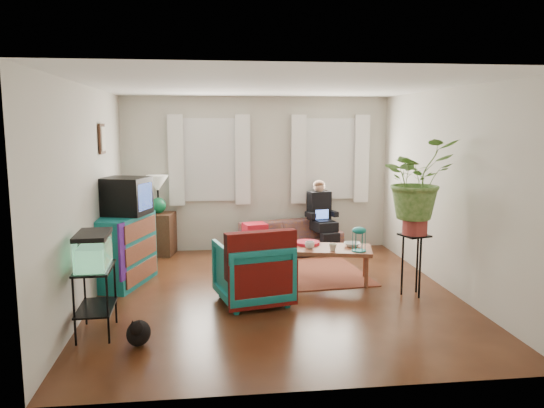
{
  "coord_description": "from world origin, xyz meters",
  "views": [
    {
      "loc": [
        -0.84,
        -6.46,
        2.15
      ],
      "look_at": [
        0.0,
        0.4,
        1.1
      ],
      "focal_mm": 35.0,
      "sensor_mm": 36.0,
      "label": 1
    }
  ],
  "objects": [
    {
      "name": "picture_frame",
      "position": [
        -2.21,
        0.85,
        1.95
      ],
      "size": [
        0.04,
        0.32,
        0.4
      ],
      "primitive_type": "cube",
      "color": "#3D2616",
      "rests_on": "wall_left"
    },
    {
      "name": "curtains_left",
      "position": [
        -0.8,
        2.4,
        1.55
      ],
      "size": [
        1.36,
        0.06,
        1.5
      ],
      "primitive_type": "cube",
      "color": "white",
      "rests_on": "wall_back"
    },
    {
      "name": "wall_left",
      "position": [
        -2.25,
        0.0,
        1.3
      ],
      "size": [
        0.01,
        5.0,
        2.6
      ],
      "primitive_type": "cube",
      "color": "silver",
      "rests_on": "floor"
    },
    {
      "name": "dresser",
      "position": [
        -1.99,
        0.67,
        0.47
      ],
      "size": [
        0.82,
        1.15,
        0.94
      ],
      "primitive_type": "cube",
      "rotation": [
        0.0,
        0.0,
        -0.32
      ],
      "color": "#12586E",
      "rests_on": "floor"
    },
    {
      "name": "serape_throw",
      "position": [
        -0.24,
        -0.59,
        0.59
      ],
      "size": [
        0.86,
        0.38,
        0.69
      ],
      "primitive_type": "cube",
      "rotation": [
        0.0,
        0.0,
        0.24
      ],
      "color": "#9E0A0A",
      "rests_on": "armchair"
    },
    {
      "name": "coffee_table",
      "position": [
        0.79,
        0.46,
        0.24
      ],
      "size": [
        1.26,
        0.89,
        0.47
      ],
      "primitive_type": "cube",
      "rotation": [
        0.0,
        0.0,
        -0.25
      ],
      "color": "brown",
      "rests_on": "floor"
    },
    {
      "name": "floor",
      "position": [
        0.0,
        0.0,
        0.0
      ],
      "size": [
        4.5,
        5.0,
        0.01
      ],
      "primitive_type": "cube",
      "color": "#4F2B14",
      "rests_on": "ground"
    },
    {
      "name": "aquarium_stand",
      "position": [
        -2.0,
        -1.06,
        0.35
      ],
      "size": [
        0.37,
        0.64,
        0.7
      ],
      "primitive_type": "cube",
      "rotation": [
        0.0,
        0.0,
        0.04
      ],
      "color": "black",
      "rests_on": "floor"
    },
    {
      "name": "black_cat",
      "position": [
        -1.53,
        -1.41,
        0.15
      ],
      "size": [
        0.23,
        0.36,
        0.3
      ],
      "primitive_type": "ellipsoid",
      "rotation": [
        0.0,
        0.0,
        0.0
      ],
      "color": "black",
      "rests_on": "floor"
    },
    {
      "name": "seated_person",
      "position": [
        1.06,
        2.21,
        0.55
      ],
      "size": [
        0.58,
        0.66,
        1.09
      ],
      "primitive_type": null,
      "rotation": [
        0.0,
        0.0,
        0.25
      ],
      "color": "black",
      "rests_on": "sofa"
    },
    {
      "name": "curtains_right",
      "position": [
        1.25,
        2.4,
        1.55
      ],
      "size": [
        1.36,
        0.06,
        1.5
      ],
      "primitive_type": "cube",
      "color": "white",
      "rests_on": "wall_back"
    },
    {
      "name": "wall_front",
      "position": [
        0.0,
        -2.5,
        1.3
      ],
      "size": [
        4.5,
        0.01,
        2.6
      ],
      "primitive_type": "cube",
      "color": "silver",
      "rests_on": "floor"
    },
    {
      "name": "cup_a",
      "position": [
        0.52,
        0.42,
        0.52
      ],
      "size": [
        0.16,
        0.16,
        0.1
      ],
      "primitive_type": "imported",
      "rotation": [
        0.0,
        0.0,
        -0.25
      ],
      "color": "white",
      "rests_on": "coffee_table"
    },
    {
      "name": "potted_plant",
      "position": [
        1.71,
        -0.25,
        1.32
      ],
      "size": [
        1.07,
        0.99,
        0.99
      ],
      "primitive_type": "imported",
      "rotation": [
        0.0,
        0.0,
        0.28
      ],
      "color": "#599947",
      "rests_on": "plant_stand"
    },
    {
      "name": "window_left",
      "position": [
        -0.8,
        2.48,
        1.55
      ],
      "size": [
        1.08,
        0.04,
        1.38
      ],
      "primitive_type": "cube",
      "color": "white",
      "rests_on": "wall_back"
    },
    {
      "name": "table_lamp",
      "position": [
        -1.65,
        2.29,
        0.99
      ],
      "size": [
        0.42,
        0.42,
        0.63
      ],
      "primitive_type": null,
      "rotation": [
        0.0,
        0.0,
        -0.19
      ],
      "color": "white",
      "rests_on": "side_table"
    },
    {
      "name": "wall_back",
      "position": [
        0.0,
        2.5,
        1.3
      ],
      "size": [
        4.5,
        0.01,
        2.6
      ],
      "primitive_type": "cube",
      "color": "silver",
      "rests_on": "floor"
    },
    {
      "name": "area_rug",
      "position": [
        0.37,
        0.83,
        0.01
      ],
      "size": [
        2.14,
        1.78,
        0.01
      ],
      "primitive_type": "cube",
      "rotation": [
        0.0,
        0.0,
        0.09
      ],
      "color": "maroon",
      "rests_on": "floor"
    },
    {
      "name": "birdcage",
      "position": [
        1.14,
        0.21,
        0.64
      ],
      "size": [
        0.23,
        0.23,
        0.33
      ],
      "primitive_type": null,
      "rotation": [
        0.0,
        0.0,
        -0.25
      ],
      "color": "#115B6B",
      "rests_on": "coffee_table"
    },
    {
      "name": "crt_tv",
      "position": [
        -1.94,
        0.76,
        1.19
      ],
      "size": [
        0.71,
        0.67,
        0.5
      ],
      "primitive_type": "cube",
      "rotation": [
        0.0,
        0.0,
        -0.32
      ],
      "color": "black",
      "rests_on": "dresser"
    },
    {
      "name": "ceiling",
      "position": [
        0.0,
        0.0,
        2.6
      ],
      "size": [
        4.5,
        5.0,
        0.01
      ],
      "primitive_type": "cube",
      "color": "white",
      "rests_on": "wall_back"
    },
    {
      "name": "window_right",
      "position": [
        1.25,
        2.48,
        1.55
      ],
      "size": [
        1.08,
        0.04,
        1.38
      ],
      "primitive_type": "cube",
      "color": "white",
      "rests_on": "wall_back"
    },
    {
      "name": "bowl",
      "position": [
        1.12,
        0.48,
        0.5
      ],
      "size": [
        0.27,
        0.27,
        0.06
      ],
      "primitive_type": "imported",
      "rotation": [
        0.0,
        0.0,
        -0.25
      ],
      "color": "white",
      "rests_on": "coffee_table"
    },
    {
      "name": "wall_right",
      "position": [
        2.25,
        0.0,
        1.3
      ],
      "size": [
        0.01,
        5.0,
        2.6
      ],
      "primitive_type": "cube",
      "color": "silver",
      "rests_on": "floor"
    },
    {
      "name": "armchair",
      "position": [
        -0.32,
        -0.28,
        0.42
      ],
      "size": [
        0.97,
        0.93,
        0.83
      ],
      "primitive_type": "imported",
      "rotation": [
        0.0,
        0.0,
        3.38
      ],
      "color": "#115B67",
      "rests_on": "floor"
    },
    {
      "name": "plant_stand",
      "position": [
        1.71,
        -0.25,
        0.39
      ],
      "size": [
        0.41,
        0.41,
        0.78
      ],
      "primitive_type": "cube",
      "rotation": [
        0.0,
        0.0,
        0.28
      ],
      "color": "black",
      "rests_on": "floor"
    },
    {
      "name": "aquarium",
      "position": [
        -2.0,
        -1.06,
        0.89
      ],
      "size": [
        0.34,
        0.58,
        0.37
      ],
      "primitive_type": "cube",
      "rotation": [
        0.0,
        0.0,
        0.04
      ],
      "color": "#7FD899",
      "rests_on": "aquarium_stand"
    },
    {
      "name": "side_table",
      "position": [
        -1.65,
        2.29,
        0.35
      ],
      "size": [
        0.56,
        0.56,
        0.69
      ],
      "primitive_type": "cube",
      "rotation": [
        0.0,
        0.0,
        -0.19
      ],
      "color": "#3C2016",
      "rests_on": "floor"
    },
    {
      "name": "snack_tray",
      "position": [
        0.53,
        0.69,
        0.49
      ],
      "size": [
        0.43,
        0.43,
        0.04
      ],
      "primitive_type": "cylinder",
      "rotation": [
        0.0,
        0.0,
        -0.25
      ],
      "color": "#B21414",
      "rests_on": "coffee_table"
    },
    {
      "name": "sofa",
      "position": [
        0.42,
        2.05,
        0.36
      ],
      "size": [
        1.96,
        1.15,
        0.72
      ],
      "primitive_type": "imported",
      "rotation": [
        0.0,
        0.0,
        0.25
      ],
      "color": "brown",
      "rests_on": "floor"
    },
    {
      "name": "cup_b",
      "position": [
        0.8,
        0.27,
        0.52
      ],
      "size": [
        0.13,
        0.13,
        0.1
      ],
      "primitive_type": "imported",
      "rotation": [
        0.0,
        0.0,
        -0.25
      ],
      "color": "beige",
      "rests_on": "coffee_table"
    }
  ]
}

